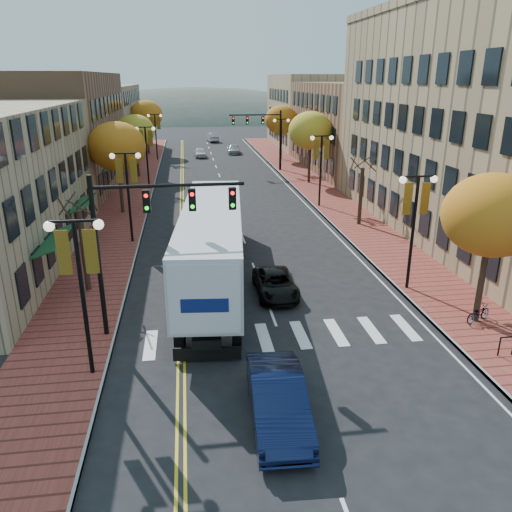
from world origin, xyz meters
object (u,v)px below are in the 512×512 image
object	(u,v)px
navy_sedan	(278,400)
bicycle	(478,313)
semi_truck	(213,236)

from	to	relation	value
navy_sedan	bicycle	distance (m)	11.49
semi_truck	navy_sedan	xyz separation A→B (m)	(1.33, -12.08, -1.77)
semi_truck	bicycle	distance (m)	13.40
navy_sedan	semi_truck	bearing A→B (deg)	98.78
bicycle	semi_truck	bearing A→B (deg)	35.60
navy_sedan	bicycle	bearing A→B (deg)	30.67
bicycle	navy_sedan	bearing A→B (deg)	93.93
semi_truck	bicycle	bearing A→B (deg)	-24.82
semi_truck	navy_sedan	size ratio (longest dim) A/B	3.64
navy_sedan	bicycle	xyz separation A→B (m)	(10.13, 5.42, -0.26)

